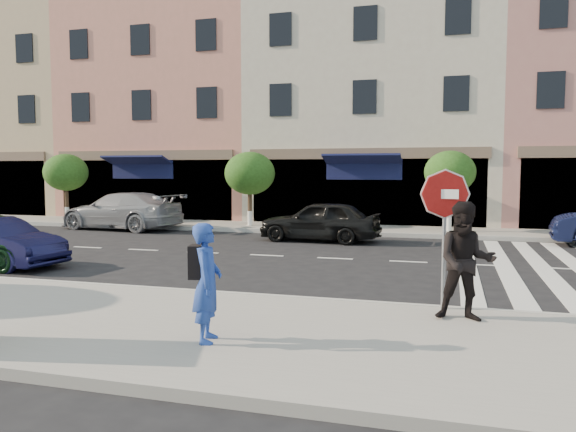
{
  "coord_description": "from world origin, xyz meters",
  "views": [
    {
      "loc": [
        3.06,
        -11.18,
        2.45
      ],
      "look_at": [
        -0.53,
        1.13,
        1.4
      ],
      "focal_mm": 35.0,
      "sensor_mm": 36.0,
      "label": 1
    }
  ],
  "objects_px": {
    "stop_sign": "(445,207)",
    "car_far_left": "(121,211)",
    "walker": "(466,261)",
    "car_far_mid": "(320,221)",
    "photographer": "(207,282)"
  },
  "relations": [
    {
      "from": "stop_sign",
      "to": "car_far_left",
      "type": "relative_size",
      "value": 0.44
    },
    {
      "from": "walker",
      "to": "car_far_left",
      "type": "bearing_deg",
      "value": 136.56
    },
    {
      "from": "walker",
      "to": "car_far_left",
      "type": "height_order",
      "value": "walker"
    },
    {
      "from": "walker",
      "to": "car_far_mid",
      "type": "bearing_deg",
      "value": 111.86
    },
    {
      "from": "walker",
      "to": "car_far_mid",
      "type": "xyz_separation_m",
      "value": [
        -4.57,
        9.91,
        -0.36
      ]
    },
    {
      "from": "stop_sign",
      "to": "photographer",
      "type": "xyz_separation_m",
      "value": [
        -3.01,
        -2.71,
        -0.9
      ]
    },
    {
      "from": "photographer",
      "to": "car_far_mid",
      "type": "bearing_deg",
      "value": -8.64
    },
    {
      "from": "car_far_left",
      "to": "car_far_mid",
      "type": "relative_size",
      "value": 1.28
    },
    {
      "from": "stop_sign",
      "to": "car_far_mid",
      "type": "relative_size",
      "value": 0.56
    },
    {
      "from": "photographer",
      "to": "walker",
      "type": "height_order",
      "value": "walker"
    },
    {
      "from": "photographer",
      "to": "car_far_mid",
      "type": "xyz_separation_m",
      "value": [
        -1.22,
        11.98,
        -0.25
      ]
    },
    {
      "from": "photographer",
      "to": "stop_sign",
      "type": "bearing_deg",
      "value": -62.46
    },
    {
      "from": "photographer",
      "to": "car_far_left",
      "type": "bearing_deg",
      "value": 22.06
    },
    {
      "from": "stop_sign",
      "to": "walker",
      "type": "height_order",
      "value": "stop_sign"
    },
    {
      "from": "car_far_mid",
      "to": "photographer",
      "type": "bearing_deg",
      "value": 9.38
    }
  ]
}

